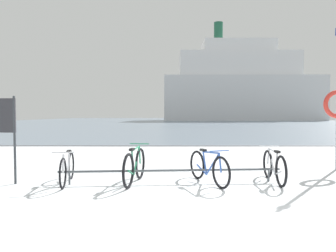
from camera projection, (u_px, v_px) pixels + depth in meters
ground at (173, 122)px, 58.36m from camera, size 80.00×132.00×0.08m
bike_rack at (171, 171)px, 6.68m from camera, size 4.94×0.43×0.31m
bicycle_0 at (67, 168)px, 6.61m from camera, size 0.46×1.60×0.76m
bicycle_1 at (135, 166)px, 6.65m from camera, size 0.46×1.67×0.85m
bicycle_2 at (208, 168)px, 6.62m from camera, size 0.74×1.60×0.79m
bicycle_3 at (274, 166)px, 6.76m from camera, size 0.46×1.63×0.79m
info_sign at (4, 125)px, 6.59m from camera, size 0.55×0.11×1.93m
ferry_ship at (240, 88)px, 75.38m from camera, size 38.29×12.19×24.40m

